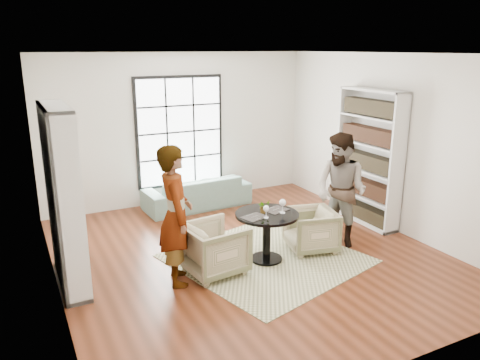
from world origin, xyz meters
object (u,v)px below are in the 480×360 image
armchair_left (214,249)px  sofa (197,192)px  armchair_right (311,230)px  person_right (341,190)px  wine_glass_right (283,203)px  pedestal_table (267,226)px  wine_glass_left (266,209)px  flower_centerpiece (264,206)px  person_left (176,216)px

armchair_left → sofa: bearing=-24.1°
armchair_right → person_right: 0.80m
person_right → wine_glass_right: size_ratio=8.44×
armchair_right → wine_glass_right: size_ratio=3.40×
person_right → wine_glass_right: 1.15m
pedestal_table → wine_glass_left: bearing=-123.9°
wine_glass_left → armchair_right: bearing=10.9°
sofa → wine_glass_right: wine_glass_right is taller
armchair_left → wine_glass_left: 0.92m
pedestal_table → wine_glass_left: (-0.11, -0.16, 0.34)m
sofa → flower_centerpiece: 2.77m
person_left → wine_glass_left: size_ratio=10.07×
person_left → sofa: bearing=-15.0°
person_right → pedestal_table: bearing=-107.3°
armchair_left → person_left: size_ratio=0.42×
wine_glass_right → flower_centerpiece: bearing=150.3°
wine_glass_left → flower_centerpiece: flower_centerpiece is taller
armchair_right → wine_glass_right: 0.83m
pedestal_table → person_right: bearing=0.6°
pedestal_table → sofa: size_ratio=0.45×
person_left → flower_centerpiece: bearing=-75.9°
armchair_right → person_left: (-2.20, -0.03, 0.62)m
pedestal_table → sofa: bearing=90.1°
wine_glass_right → flower_centerpiece: size_ratio=1.10×
wine_glass_right → flower_centerpiece: wine_glass_right is taller
sofa → armchair_left: size_ratio=2.60×
person_left → wine_glass_left: 1.30m
wine_glass_right → flower_centerpiece: 0.28m
wine_glass_left → wine_glass_right: size_ratio=0.88×
pedestal_table → wine_glass_right: bearing=-23.2°
wine_glass_right → pedestal_table: bearing=156.8°
person_right → wine_glass_left: 1.47m
sofa → person_left: bearing=59.6°
wine_glass_right → sofa: bearing=94.3°
person_left → wine_glass_right: bearing=-81.1°
armchair_left → wine_glass_right: (1.06, -0.08, 0.54)m
sofa → person_left: person_left is taller
person_left → person_right: size_ratio=1.04×
armchair_right → wine_glass_left: 1.08m
sofa → wine_glass_right: 2.92m
person_right → wine_glass_right: bearing=-102.7°
pedestal_table → wine_glass_right: wine_glass_right is taller
sofa → armchair_right: 2.86m
person_left → person_right: bearing=-77.8°
person_left → wine_glass_left: (1.29, -0.15, -0.07)m
flower_centerpiece → armchair_left: bearing=-175.9°
armchair_left → wine_glass_left: bearing=-108.5°
sofa → pedestal_table: bearing=86.4°
armchair_left → wine_glass_left: size_ratio=4.27×
armchair_left → pedestal_table: bearing=-96.3°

